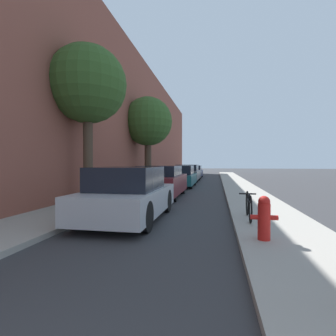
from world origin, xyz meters
The scene contains 13 objects.
ground_plane centered at (0.00, 16.00, 0.00)m, with size 120.00×120.00×0.00m, color #333335.
sidewalk_left centered at (-2.90, 16.00, 0.06)m, with size 2.00×52.00×0.12m.
sidewalk_right centered at (2.90, 16.00, 0.06)m, with size 2.00×52.00×0.12m.
building_facade_left centered at (-4.25, 16.00, 4.65)m, with size 0.70×52.00×9.30m.
parked_car_silver centered at (-0.86, 7.56, 0.68)m, with size 1.81×4.00×1.43m.
parked_car_maroon centered at (-1.00, 12.42, 0.69)m, with size 1.87×4.47×1.42m.
parked_car_teal centered at (-0.84, 17.61, 0.66)m, with size 1.85×4.10×1.38m.
parked_car_grey centered at (-0.91, 22.77, 0.68)m, with size 1.91×4.61×1.40m.
parked_car_navy centered at (-0.90, 28.45, 0.62)m, with size 1.75×4.49×1.28m.
street_tree_near centered at (-3.19, 9.75, 4.39)m, with size 2.86×2.86×5.75m.
street_tree_far centered at (-2.97, 17.54, 4.23)m, with size 3.20×3.20×5.76m.
fire_hydrant centered at (2.36, 5.84, 0.54)m, with size 0.49×0.23×0.82m.
bicycle centered at (2.30, 7.67, 0.46)m, with size 0.44×1.62×0.66m.
Camera 1 is at (1.49, 0.75, 1.54)m, focal length 28.10 mm.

